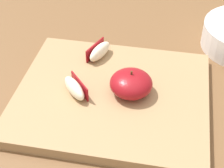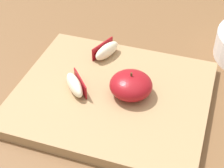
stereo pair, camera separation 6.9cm
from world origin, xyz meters
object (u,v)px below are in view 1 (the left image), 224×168
at_px(apple_half_skin_up, 131,83).
at_px(apple_wedge_right, 99,51).
at_px(cutting_board, 112,96).
at_px(apple_wedge_left, 74,88).

relative_size(apple_half_skin_up, apple_wedge_right, 1.12).
relative_size(cutting_board, apple_wedge_left, 5.50).
xyz_separation_m(apple_wedge_right, apple_wedge_left, (-0.02, -0.13, 0.00)).
height_order(apple_half_skin_up, apple_wedge_left, apple_half_skin_up).
height_order(cutting_board, apple_half_skin_up, apple_half_skin_up).
distance_m(cutting_board, apple_wedge_right, 0.12).
distance_m(apple_half_skin_up, apple_wedge_left, 0.11).
bearing_deg(apple_half_skin_up, apple_wedge_left, -166.70).
height_order(cutting_board, apple_wedge_right, apple_wedge_right).
xyz_separation_m(apple_half_skin_up, apple_wedge_right, (-0.08, 0.10, -0.01)).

